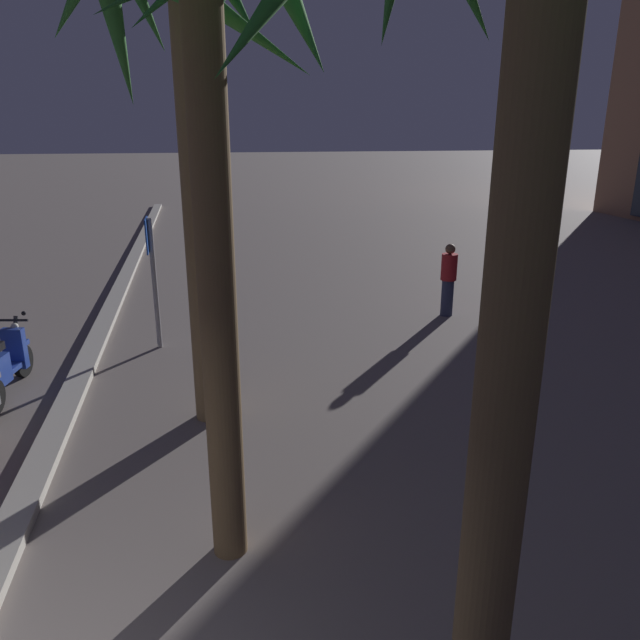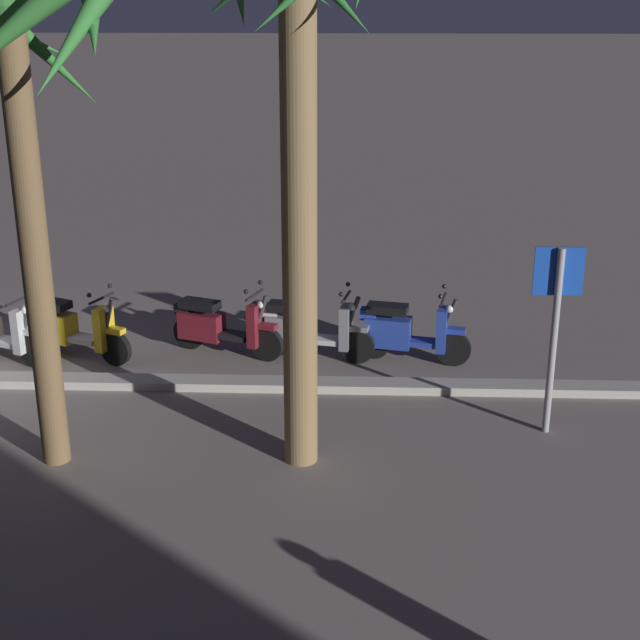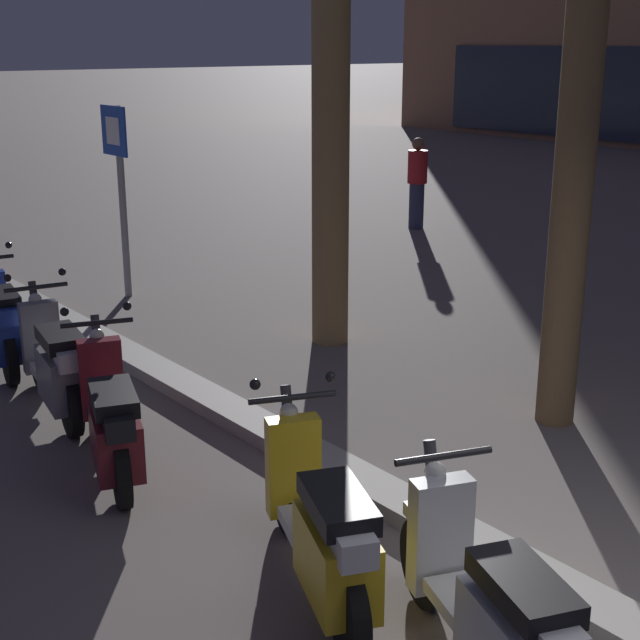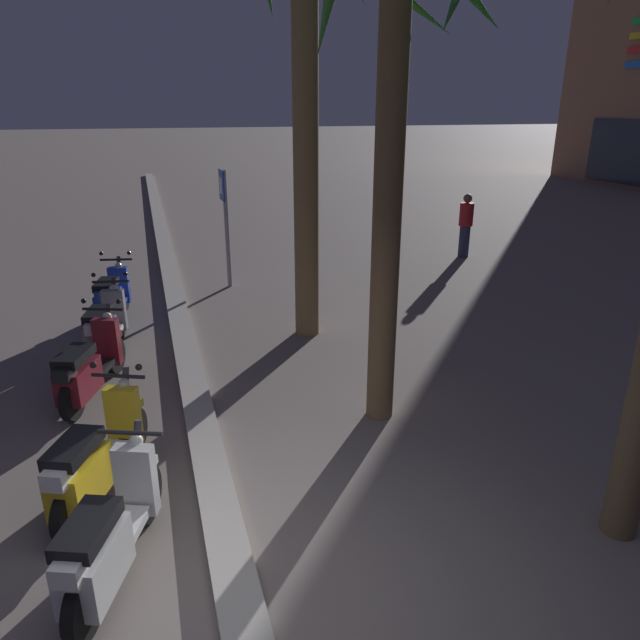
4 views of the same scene
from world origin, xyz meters
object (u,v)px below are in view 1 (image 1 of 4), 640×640
(crossing_sign, at_px, (152,268))
(pedestrian_by_palm_tree, at_px, (448,279))
(palm_tree_near_sign, at_px, (190,72))
(palm_tree_far_corner, at_px, (546,28))
(palm_tree_by_mall_entrance, at_px, (205,78))

(crossing_sign, height_order, pedestrian_by_palm_tree, crossing_sign)
(palm_tree_near_sign, bearing_deg, palm_tree_far_corner, 14.09)
(crossing_sign, bearing_deg, palm_tree_far_corner, 14.77)
(pedestrian_by_palm_tree, bearing_deg, palm_tree_near_sign, -53.01)
(palm_tree_far_corner, xyz_separation_m, pedestrian_by_palm_tree, (-9.39, 3.79, -3.46))
(palm_tree_by_mall_entrance, distance_m, pedestrian_by_palm_tree, 9.14)
(palm_tree_by_mall_entrance, relative_size, palm_tree_far_corner, 1.00)
(palm_tree_far_corner, bearing_deg, palm_tree_by_mall_entrance, -153.94)
(palm_tree_by_mall_entrance, bearing_deg, pedestrian_by_palm_tree, 143.36)
(crossing_sign, relative_size, palm_tree_far_corner, 0.43)
(crossing_sign, height_order, palm_tree_by_mall_entrance, palm_tree_by_mall_entrance)
(palm_tree_by_mall_entrance, distance_m, palm_tree_far_corner, 2.89)
(palm_tree_far_corner, height_order, pedestrian_by_palm_tree, palm_tree_far_corner)
(crossing_sign, bearing_deg, palm_tree_by_mall_entrance, 9.40)
(crossing_sign, relative_size, pedestrian_by_palm_tree, 1.53)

